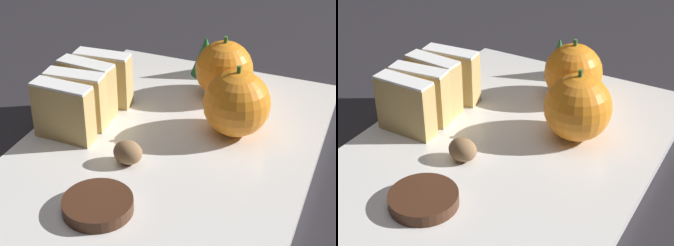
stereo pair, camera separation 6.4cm
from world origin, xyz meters
TOP-DOWN VIEW (x-y plane):
  - ground_plane at (0.00, 0.00)m, footprint 6.00×6.00m
  - serving_platter at (0.00, 0.00)m, footprint 0.33×0.46m
  - stollen_slice_front at (-0.12, -0.03)m, footprint 0.07×0.02m
  - stollen_slice_second at (-0.12, 0.00)m, footprint 0.07×0.03m
  - stollen_slice_third at (-0.12, 0.03)m, footprint 0.07×0.03m
  - stollen_slice_fourth at (-0.12, 0.06)m, footprint 0.07×0.03m
  - orange_near at (0.06, 0.06)m, footprint 0.08×0.08m
  - orange_far at (0.02, 0.14)m, footprint 0.08×0.08m
  - walnut at (-0.03, -0.05)m, footprint 0.03×0.03m
  - chocolate_cookie at (-0.02, -0.13)m, footprint 0.07×0.07m
  - evergreen_sprig at (-0.02, 0.19)m, footprint 0.04×0.04m

SIDE VIEW (x-z plane):
  - ground_plane at x=0.00m, z-range 0.00..0.00m
  - serving_platter at x=0.00m, z-range 0.00..0.01m
  - chocolate_cookie at x=-0.02m, z-range 0.01..0.03m
  - walnut at x=-0.03m, z-range 0.01..0.04m
  - evergreen_sprig at x=-0.02m, z-range 0.01..0.07m
  - stollen_slice_front at x=-0.12m, z-range 0.01..0.08m
  - stollen_slice_second at x=-0.12m, z-range 0.01..0.08m
  - stollen_slice_third at x=-0.12m, z-range 0.01..0.08m
  - stollen_slice_fourth at x=-0.12m, z-range 0.01..0.08m
  - orange_far at x=0.02m, z-range 0.01..0.09m
  - orange_near at x=0.06m, z-range 0.01..0.10m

